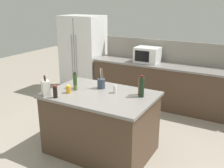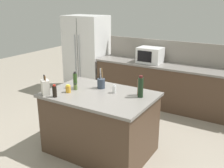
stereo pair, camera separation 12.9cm
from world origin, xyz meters
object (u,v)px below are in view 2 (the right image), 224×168
(knife_block, at_px, (45,87))
(wine_bottle, at_px, (141,87))
(refrigerator, at_px, (87,54))
(spice_jar_oregano, at_px, (75,87))
(pepper_grinder, at_px, (139,87))
(salt_shaker, at_px, (114,89))
(honey_jar, at_px, (68,89))
(utensil_crock, at_px, (101,83))
(olive_oil_bottle, at_px, (75,80))
(microwave, at_px, (150,55))
(soy_sauce_bottle, at_px, (55,91))

(knife_block, bearing_deg, wine_bottle, 60.57)
(refrigerator, bearing_deg, wine_bottle, -40.05)
(spice_jar_oregano, bearing_deg, pepper_grinder, 17.06)
(spice_jar_oregano, xyz_separation_m, salt_shaker, (0.58, 0.18, 0.01))
(spice_jar_oregano, height_order, honey_jar, honey_jar)
(utensil_crock, relative_size, wine_bottle, 1.02)
(spice_jar_oregano, xyz_separation_m, olive_oil_bottle, (-0.05, 0.06, 0.08))
(microwave, height_order, utensil_crock, microwave)
(salt_shaker, bearing_deg, knife_block, -144.39)
(refrigerator, distance_m, soy_sauce_bottle, 3.05)
(utensil_crock, relative_size, salt_shaker, 2.60)
(pepper_grinder, xyz_separation_m, wine_bottle, (0.05, -0.07, 0.03))
(utensil_crock, xyz_separation_m, honey_jar, (-0.31, -0.42, -0.03))
(knife_block, relative_size, honey_jar, 2.46)
(microwave, height_order, knife_block, microwave)
(honey_jar, bearing_deg, soy_sauce_bottle, -98.60)
(olive_oil_bottle, height_order, wine_bottle, wine_bottle)
(salt_shaker, bearing_deg, soy_sauce_bottle, -137.55)
(pepper_grinder, xyz_separation_m, olive_oil_bottle, (-0.98, -0.22, 0.00))
(olive_oil_bottle, xyz_separation_m, wine_bottle, (1.03, 0.16, 0.03))
(pepper_grinder, height_order, honey_jar, pepper_grinder)
(microwave, distance_m, knife_block, 2.68)
(refrigerator, bearing_deg, knife_block, -64.91)
(soy_sauce_bottle, bearing_deg, refrigerator, 118.05)
(knife_block, bearing_deg, salt_shaker, 69.04)
(spice_jar_oregano, distance_m, olive_oil_bottle, 0.11)
(refrigerator, bearing_deg, utensil_crock, -48.77)
(utensil_crock, relative_size, soy_sauce_bottle, 1.77)
(refrigerator, height_order, microwave, refrigerator)
(microwave, height_order, wine_bottle, microwave)
(refrigerator, relative_size, spice_jar_oregano, 19.42)
(pepper_grinder, bearing_deg, honey_jar, -155.02)
(microwave, distance_m, wine_bottle, 2.15)
(refrigerator, relative_size, honey_jar, 15.96)
(microwave, bearing_deg, salt_shaker, -80.97)
(microwave, height_order, spice_jar_oregano, microwave)
(wine_bottle, bearing_deg, olive_oil_bottle, -171.37)
(microwave, distance_m, utensil_crock, 1.98)
(knife_block, bearing_deg, spice_jar_oregano, 94.05)
(refrigerator, height_order, utensil_crock, refrigerator)
(microwave, bearing_deg, utensil_crock, -88.75)
(refrigerator, height_order, honey_jar, refrigerator)
(refrigerator, bearing_deg, honey_jar, -58.98)
(utensil_crock, distance_m, soy_sauce_bottle, 0.74)
(refrigerator, xyz_separation_m, pepper_grinder, (2.41, -2.00, 0.12))
(pepper_grinder, xyz_separation_m, soy_sauce_bottle, (-0.98, -0.68, -0.03))
(wine_bottle, bearing_deg, honey_jar, -159.40)
(utensil_crock, bearing_deg, salt_shaker, -16.39)
(pepper_grinder, bearing_deg, refrigerator, 140.28)
(wine_bottle, bearing_deg, salt_shaker, -174.03)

